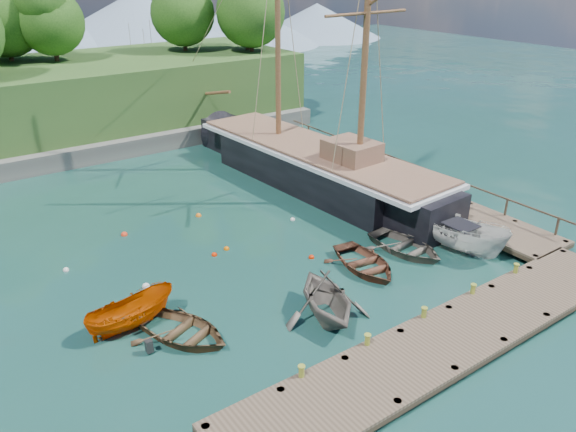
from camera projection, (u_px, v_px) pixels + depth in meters
name	position (u px, v px, depth m)	size (l,w,h in m)	color
ground	(305.00, 289.00, 25.14)	(160.00, 160.00, 0.00)	#153A2B
dock_near	(451.00, 338.00, 21.18)	(20.00, 3.20, 1.10)	#4C3C2F
dock_east	(383.00, 181.00, 36.18)	(3.20, 24.00, 1.10)	#4C3C2F
bollard_0	(301.00, 390.00, 19.26)	(0.26, 0.26, 0.45)	olive
bollard_1	(366.00, 358.00, 20.83)	(0.26, 0.26, 0.45)	olive
bollard_2	(422.00, 330.00, 22.40)	(0.26, 0.26, 0.45)	olive
bollard_3	(470.00, 305.00, 23.98)	(0.26, 0.26, 0.45)	olive
bollard_4	(513.00, 284.00, 25.55)	(0.26, 0.26, 0.45)	olive
rowboat_0	(183.00, 337.00, 21.95)	(2.95, 4.14, 0.86)	#503923
rowboat_1	(326.00, 317.00, 23.19)	(3.61, 4.18, 2.20)	#6E665D
rowboat_2	(364.00, 269.00, 26.80)	(2.94, 4.12, 0.85)	brown
rowboat_3	(405.00, 252.00, 28.35)	(2.99, 4.19, 0.87)	#575147
motorboat_orange	(133.00, 327.00, 22.58)	(1.43, 3.79, 1.47)	#BE4500
cabin_boat_white	(457.00, 250.00, 28.54)	(1.97, 5.24, 2.02)	silver
schooner	(316.00, 169.00, 36.27)	(6.15, 27.15, 19.82)	black
mooring_buoy_0	(146.00, 287.00, 25.30)	(0.35, 0.35, 0.35)	silver
mooring_buoy_1	(214.00, 255.00, 28.01)	(0.28, 0.28, 0.28)	#F62700
mooring_buoy_2	(227.00, 249.00, 28.59)	(0.29, 0.29, 0.29)	#E06200
mooring_buoy_3	(293.00, 220.00, 31.79)	(0.27, 0.27, 0.27)	silver
mooring_buoy_4	(124.00, 235.00, 30.05)	(0.36, 0.36, 0.36)	red
mooring_buoy_5	(199.00, 216.00, 32.27)	(0.33, 0.33, 0.33)	orange
mooring_buoy_6	(66.00, 271.00, 26.64)	(0.29, 0.29, 0.29)	silver
mooring_buoy_7	(311.00, 258.00, 27.77)	(0.29, 0.29, 0.29)	red
distant_ridge	(28.00, 31.00, 77.55)	(117.00, 40.00, 10.00)	#728CA5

